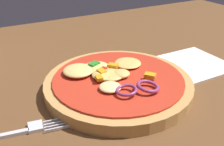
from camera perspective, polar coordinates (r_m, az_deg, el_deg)
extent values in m
cube|color=brown|center=(0.42, 7.96, -5.88)|extent=(1.19, 0.93, 0.03)
cylinder|color=tan|center=(0.41, 1.36, -2.46)|extent=(0.23, 0.23, 0.02)
cylinder|color=red|center=(0.41, 1.38, -1.16)|extent=(0.20, 0.20, 0.00)
ellipsoid|color=#EFCC72|center=(0.42, -7.43, 0.56)|extent=(0.05, 0.05, 0.01)
ellipsoid|color=#F4DB8E|center=(0.37, -0.41, -3.08)|extent=(0.03, 0.03, 0.01)
ellipsoid|color=#E5BC60|center=(0.44, 3.21, 2.14)|extent=(0.05, 0.05, 0.01)
ellipsoid|color=#E5BC60|center=(0.40, -1.95, -0.42)|extent=(0.04, 0.04, 0.01)
ellipsoid|color=#E5BC60|center=(0.40, -0.23, -0.36)|extent=(0.04, 0.04, 0.01)
ellipsoid|color=#EFCC72|center=(0.43, -3.40, 1.26)|extent=(0.04, 0.04, 0.01)
ellipsoid|color=#E5BC60|center=(0.41, 1.99, -0.12)|extent=(0.03, 0.03, 0.01)
torus|color=#93386B|center=(0.37, 7.92, -2.91)|extent=(0.05, 0.05, 0.01)
torus|color=#93386B|center=(0.36, 3.22, -3.78)|extent=(0.04, 0.04, 0.01)
cube|color=orange|center=(0.42, 0.23, 1.60)|extent=(0.02, 0.02, 0.01)
cube|color=orange|center=(0.39, 7.91, -0.70)|extent=(0.02, 0.02, 0.01)
cube|color=orange|center=(0.39, -2.82, -1.10)|extent=(0.01, 0.02, 0.01)
cube|color=#2D8C28|center=(0.43, -3.92, 1.85)|extent=(0.02, 0.02, 0.01)
cube|color=red|center=(0.41, -2.00, 0.75)|extent=(0.02, 0.01, 0.01)
cube|color=orange|center=(0.41, -2.27, 0.26)|extent=(0.01, 0.02, 0.01)
cube|color=silver|center=(0.34, -16.26, -11.72)|extent=(0.02, 0.02, 0.00)
cube|color=silver|center=(0.34, -11.71, -11.87)|extent=(0.03, 0.01, 0.00)
cube|color=silver|center=(0.34, -11.86, -11.30)|extent=(0.03, 0.01, 0.00)
cube|color=silver|center=(0.35, -12.01, -10.75)|extent=(0.03, 0.01, 0.00)
cube|color=silver|center=(0.35, -12.15, -10.21)|extent=(0.03, 0.01, 0.00)
cube|color=white|center=(0.52, 17.52, 2.03)|extent=(0.12, 0.12, 0.00)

